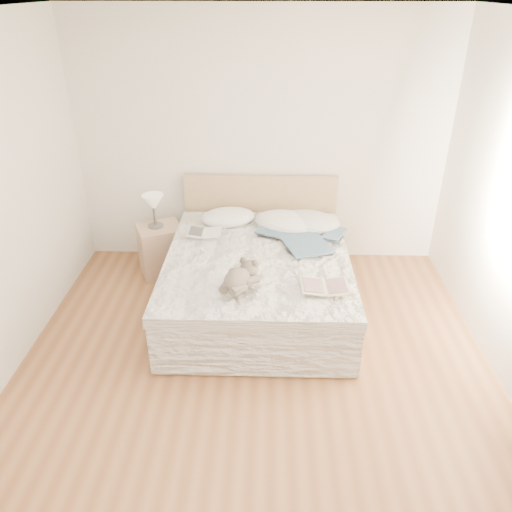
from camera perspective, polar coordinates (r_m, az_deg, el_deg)
name	(u,v)px	position (r m, az deg, el deg)	size (l,w,h in m)	color
floor	(254,386)	(4.14, -0.23, -14.65)	(4.00, 4.50, 0.00)	brown
ceiling	(253,14)	(3.02, -0.35, 25.95)	(4.00, 4.50, 0.00)	white
wall_back	(261,143)	(5.47, 0.54, 12.84)	(4.00, 0.02, 2.70)	silver
bed	(258,277)	(4.91, 0.22, -2.42)	(1.72, 2.14, 1.00)	tan
nightstand	(161,250)	(5.57, -10.77, 0.72)	(0.45, 0.40, 0.56)	tan
table_lamp	(153,204)	(5.35, -11.64, 5.83)	(0.24, 0.24, 0.36)	#4F4945
pillow_left	(228,217)	(5.38, -3.20, 4.45)	(0.58, 0.41, 0.17)	white
pillow_middle	(286,222)	(5.26, 3.44, 3.87)	(0.67, 0.47, 0.20)	white
pillow_right	(308,222)	(5.29, 5.93, 3.88)	(0.67, 0.47, 0.20)	silver
blouse	(304,241)	(4.90, 5.52, 1.67)	(0.63, 0.68, 0.03)	#2D465E
photo_book	(205,233)	(5.07, -5.89, 2.66)	(0.36, 0.24, 0.03)	white
childrens_book	(324,287)	(4.19, 7.83, -3.51)	(0.41, 0.28, 0.03)	beige
teddy_bear	(237,286)	(4.12, -2.18, -3.50)	(0.26, 0.37, 0.19)	#655A4E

